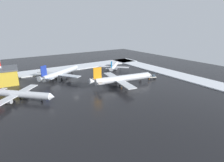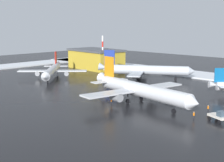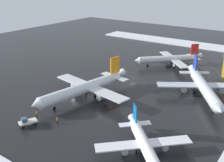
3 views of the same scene
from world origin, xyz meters
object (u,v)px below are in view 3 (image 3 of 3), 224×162
object	(u,v)px
ground_crew_near_tug	(81,87)
ground_crew_by_nose_gear	(57,120)
airplane_far_rear	(85,88)
airplane_distant_tail	(170,59)
airplane_parked_portside	(146,147)
airplane_parked_starboard	(203,87)
ground_crew_beside_wing	(36,114)
pushback_tug	(27,122)

from	to	relation	value
ground_crew_near_tug	ground_crew_by_nose_gear	xyz separation A→B (m)	(-21.46, -10.42, 0.00)
ground_crew_near_tug	airplane_far_rear	bearing A→B (deg)	-167.70
airplane_distant_tail	airplane_parked_portside	distance (m)	68.95
ground_crew_by_nose_gear	airplane_parked_starboard	bearing A→B (deg)	-152.66
airplane_distant_tail	airplane_parked_starboard	world-z (taller)	airplane_parked_starboard
airplane_parked_portside	ground_crew_beside_wing	size ratio (longest dim) A/B	12.13
ground_crew_near_tug	airplane_distant_tail	bearing A→B (deg)	-56.68
airplane_far_rear	ground_crew_near_tug	xyz separation A→B (m)	(4.59, 5.91, -2.70)
airplane_distant_tail	ground_crew_near_tug	bearing A→B (deg)	27.60
ground_crew_near_tug	ground_crew_beside_wing	size ratio (longest dim) A/B	1.00
airplane_far_rear	pushback_tug	size ratio (longest dim) A/B	7.33
ground_crew_by_nose_gear	ground_crew_near_tug	bearing A→B (deg)	-93.77
pushback_tug	ground_crew_near_tug	xyz separation A→B (m)	(27.04, 4.90, -0.31)
airplane_parked_portside	pushback_tug	distance (m)	32.78
airplane_far_rear	airplane_parked_starboard	xyz separation A→B (m)	(23.37, -30.63, -0.18)
airplane_distant_tail	ground_crew_near_tug	world-z (taller)	airplane_distant_tail
airplane_parked_starboard	ground_crew_near_tug	size ratio (longest dim) A/B	18.45
airplane_far_rear	ground_crew_beside_wing	bearing A→B (deg)	0.28
airplane_parked_portside	pushback_tug	world-z (taller)	airplane_parked_portside
airplane_parked_portside	ground_crew_near_tug	world-z (taller)	airplane_parked_portside
ground_crew_by_nose_gear	pushback_tug	bearing A→B (deg)	15.62
airplane_parked_starboard	ground_crew_by_nose_gear	world-z (taller)	airplane_parked_starboard
ground_crew_near_tug	ground_crew_by_nose_gear	size ratio (longest dim) A/B	1.00
airplane_far_rear	airplane_parked_starboard	distance (m)	38.53
airplane_far_rear	airplane_distant_tail	xyz separation A→B (m)	(48.42, -7.37, -0.63)
airplane_distant_tail	airplane_parked_starboard	bearing A→B (deg)	87.33
airplane_far_rear	airplane_distant_tail	size ratio (longest dim) A/B	1.53
ground_crew_near_tug	ground_crew_beside_wing	xyz separation A→B (m)	(-22.18, -2.94, 0.00)
airplane_distant_tail	ground_crew_beside_wing	xyz separation A→B (m)	(-66.00, 10.33, -2.07)
airplane_parked_portside	airplane_distant_tail	bearing A→B (deg)	155.22
airplane_parked_starboard	ground_crew_near_tug	bearing A→B (deg)	-95.50
ground_crew_by_nose_gear	ground_crew_beside_wing	size ratio (longest dim) A/B	1.00
airplane_far_rear	ground_crew_beside_wing	world-z (taller)	airplane_far_rear
airplane_parked_portside	ground_crew_near_tug	distance (m)	42.58
pushback_tug	airplane_distant_tail	bearing A→B (deg)	-164.17
pushback_tug	airplane_far_rear	bearing A→B (deg)	-159.99
airplane_far_rear	airplane_distant_tail	distance (m)	48.98
airplane_parked_starboard	ground_crew_near_tug	xyz separation A→B (m)	(-18.78, 36.53, -2.53)
airplane_distant_tail	pushback_tug	xyz separation A→B (m)	(-70.86, 8.37, -1.76)
airplane_far_rear	airplane_parked_portside	xyz separation A→B (m)	(-16.29, -31.16, -1.08)
ground_crew_beside_wing	ground_crew_near_tug	bearing A→B (deg)	-177.85
ground_crew_by_nose_gear	airplane_distant_tail	bearing A→B (deg)	-122.18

